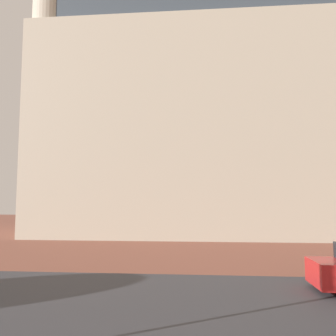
% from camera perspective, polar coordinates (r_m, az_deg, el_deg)
% --- Properties ---
extents(ground_plane, '(120.00, 120.00, 0.00)m').
position_cam_1_polar(ground_plane, '(11.94, 0.10, -19.75)').
color(ground_plane, brown).
extents(street_asphalt_strip, '(120.00, 7.88, 0.00)m').
position_cam_1_polar(street_asphalt_strip, '(10.87, -0.46, -21.19)').
color(street_asphalt_strip, '#38383D').
rests_on(street_asphalt_strip, ground_plane).
extents(landmark_building, '(29.72, 12.58, 35.64)m').
position_cam_1_polar(landmark_building, '(32.75, 7.11, 8.82)').
color(landmark_building, '#B2A893').
rests_on(landmark_building, ground_plane).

